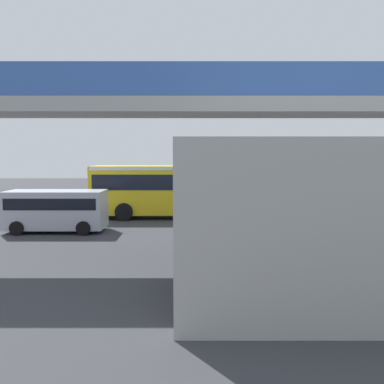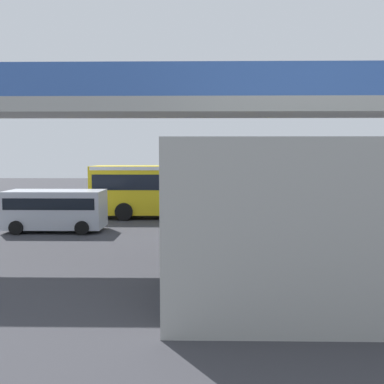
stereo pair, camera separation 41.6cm
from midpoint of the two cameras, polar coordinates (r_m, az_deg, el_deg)
ground at (r=26.64m, az=-1.02°, el=-3.09°), size 80.00×80.00×0.00m
city_bus at (r=25.09m, az=-1.08°, el=0.73°), size 11.54×2.85×3.15m
parked_van at (r=21.73m, az=-18.72°, el=-2.11°), size 4.80×2.17×2.05m
bicycle_black at (r=24.82m, az=17.18°, el=-3.06°), size 1.77×0.44×0.96m
traffic_sign at (r=30.64m, az=12.15°, el=1.44°), size 0.08×0.60×2.80m
lane_dash_leftmost at (r=30.50m, az=14.30°, el=-2.19°), size 2.00×0.20×0.01m
lane_dash_left at (r=29.77m, az=6.81°, el=-2.24°), size 2.00×0.20×0.01m
lane_dash_centre at (r=29.56m, az=-0.92°, el=-2.26°), size 2.00×0.20×0.01m
lane_dash_right at (r=29.89m, az=-8.61°, el=-2.23°), size 2.00×0.20×0.01m
lane_dash_rightmost at (r=30.75m, az=-16.01°, el=-2.17°), size 2.00×0.20×0.01m
pedestrian_overpass at (r=15.03m, az=-1.83°, el=9.71°), size 24.42×2.60×6.85m
station_building at (r=11.58m, az=19.78°, el=-3.78°), size 9.00×5.04×4.20m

